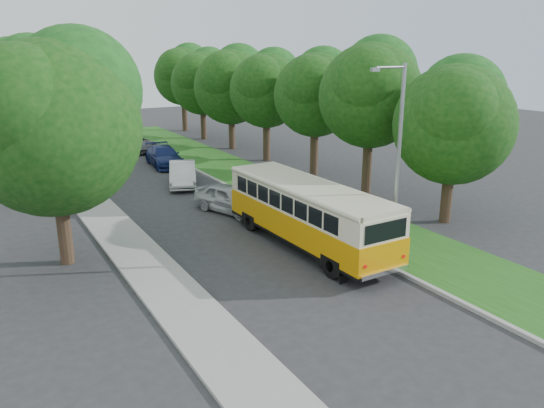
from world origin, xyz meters
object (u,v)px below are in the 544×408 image
lamppost_near (397,158)px  car_blue (164,156)px  car_silver (230,199)px  car_grey (136,143)px  car_white (183,174)px  lamppost_far (73,124)px  vintage_bus (308,215)px

lamppost_near → car_blue: bearing=95.0°
car_silver → car_grey: bearing=68.9°
lamppost_near → car_white: size_ratio=1.72×
lamppost_far → car_blue: bearing=30.5°
lamppost_near → vintage_bus: size_ratio=0.81×
lamppost_near → car_grey: size_ratio=1.59×
car_blue → car_grey: car_blue is taller
lamppost_far → car_grey: (6.82, 10.95, -3.42)m
car_grey → car_blue: bearing=-96.6°
car_white → car_blue: size_ratio=0.91×
lamppost_near → car_blue: lamppost_near is taller
lamppost_far → car_grey: lamppost_far is taller
lamppost_near → vintage_bus: 4.71m
lamppost_near → lamppost_far: size_ratio=1.07×
car_silver → car_blue: 13.09m
car_silver → car_white: 6.76m
car_silver → car_grey: 19.95m
lamppost_near → car_blue: size_ratio=1.57×
lamppost_near → car_grey: 29.75m
vintage_bus → car_blue: 19.54m
lamppost_near → car_silver: (-2.80, 9.51, -3.62)m
lamppost_near → car_white: lamppost_near is taller
lamppost_far → car_grey: 13.34m
car_white → car_grey: car_white is taller
lamppost_far → car_blue: size_ratio=1.47×
car_silver → car_grey: car_silver is taller
car_white → car_blue: bearing=102.1°
car_white → car_silver: bearing=-68.4°
lamppost_far → car_grey: bearing=58.1°
lamppost_far → car_blue: (6.93, 4.07, -3.37)m
car_white → car_blue: 6.37m
car_silver → car_grey: size_ratio=0.88×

